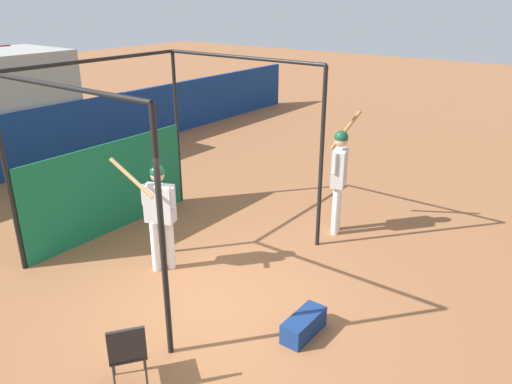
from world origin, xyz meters
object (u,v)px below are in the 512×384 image
object	(u,v)px
folding_chair	(127,349)
player_batter	(159,208)
equipment_bag	(304,325)
player_waiting	(339,171)

from	to	relation	value
folding_chair	player_batter	bearing A→B (deg)	74.51
folding_chair	equipment_bag	world-z (taller)	folding_chair
equipment_bag	player_waiting	bearing A→B (deg)	21.03
folding_chair	player_waiting	bearing A→B (deg)	36.60
player_batter	equipment_bag	world-z (taller)	player_batter
player_batter	player_waiting	bearing A→B (deg)	-140.33
folding_chair	equipment_bag	bearing A→B (deg)	7.60
player_waiting	folding_chair	size ratio (longest dim) A/B	2.67
player_waiting	folding_chair	xyz separation A→B (m)	(-4.85, -0.07, -0.67)
player_waiting	folding_chair	bearing A→B (deg)	163.05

